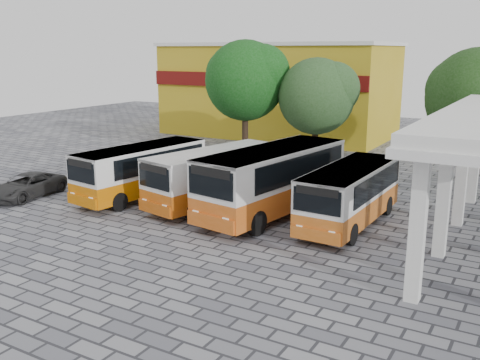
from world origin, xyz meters
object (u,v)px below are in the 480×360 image
Objects in this scene: parked_car at (27,186)px; bus_centre_left at (215,174)px; bus_far_left at (141,168)px; bus_centre_right at (273,177)px; bus_far_right at (350,192)px.

bus_centre_left is at bearing 15.45° from parked_car.
bus_far_left is at bearing 23.31° from parked_car.
bus_far_right is (3.67, 0.33, -0.30)m from bus_centre_right.
bus_far_right is at bearing 14.51° from bus_centre_left.
bus_far_left is 6.25m from parked_car.
bus_centre_right is 3.70m from bus_far_right.
bus_centre_left is (4.13, 0.77, 0.03)m from bus_far_left.
bus_centre_right reaches higher than bus_far_left.
bus_far_left is 1.05× the size of bus_far_right.
bus_centre_left is at bearing -172.45° from bus_centre_right.
bus_centre_right is 2.07× the size of parked_car.
bus_centre_left is 3.29m from bus_centre_right.
bus_centre_right is (3.28, -0.05, 0.23)m from bus_centre_left.
parked_car is (-12.76, -3.80, -1.23)m from bus_centre_right.
bus_centre_right is at bearing 9.94° from parked_car.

